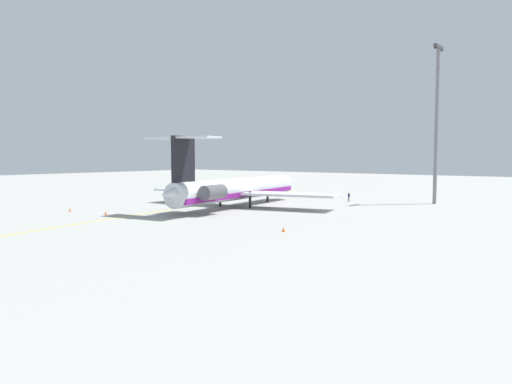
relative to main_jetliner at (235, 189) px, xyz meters
name	(u,v)px	position (x,y,z in m)	size (l,w,h in m)	color
ground	(189,206)	(3.30, -8.06, -3.28)	(338.77, 338.77, 0.00)	#9E9E99
main_jetliner	(235,189)	(0.00, 0.00, 0.00)	(41.24, 36.58, 12.03)	silver
ground_crew_near_nose	(188,191)	(-12.51, -24.53, -2.22)	(0.27, 0.41, 1.67)	black
ground_crew_near_tail	(349,196)	(-22.54, 10.60, -2.15)	(0.39, 0.29, 1.78)	black
ground_crew_portside	(204,191)	(-14.20, -21.22, -2.21)	(0.43, 0.27, 1.69)	black
safety_cone_nose	(70,210)	(21.52, -17.04, -3.01)	(0.40, 0.40, 0.55)	#EA590F
safety_cone_wingtip	(106,213)	(20.78, -8.37, -3.01)	(0.40, 0.40, 0.55)	#EA590F
safety_cone_tail	(284,229)	(17.63, 22.67, -3.01)	(0.40, 0.40, 0.55)	#EA590F
taxiway_centreline	(206,204)	(-1.15, -8.25, -3.28)	(96.57, 0.36, 0.01)	gold
light_mast	(437,119)	(-28.18, 25.64, 12.72)	(4.00, 0.70, 29.52)	slate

